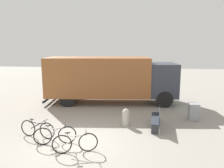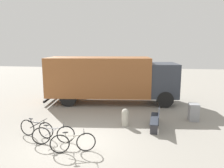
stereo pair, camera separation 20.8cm
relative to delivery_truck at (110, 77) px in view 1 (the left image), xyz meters
The scene contains 8 objects.
ground_plane 6.83m from the delivery_truck, 94.87° to the right, with size 60.00×60.00×0.00m, color gray.
delivery_truck is the anchor object (origin of this frame).
park_bench 5.37m from the delivery_truck, 56.04° to the right, with size 0.56×1.92×0.80m.
bicycle_near 6.74m from the delivery_truck, 109.95° to the right, with size 1.66×0.47×0.82m.
bicycle_middle 6.99m from the delivery_truck, 100.57° to the right, with size 1.62×0.59×0.82m.
bicycle_far 7.44m from the delivery_truck, 92.04° to the right, with size 1.61×0.62×0.82m.
bollard_near_bench 4.72m from the delivery_truck, 71.92° to the right, with size 0.35×0.35×0.86m.
utility_box 5.92m from the delivery_truck, 31.81° to the right, with size 0.49×0.54×0.90m.
Camera 1 is at (2.59, -7.98, 3.90)m, focal length 35.00 mm.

